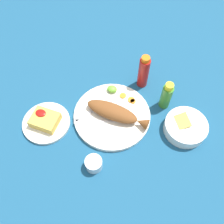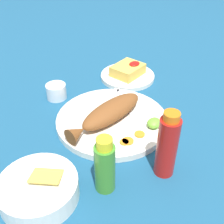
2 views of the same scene
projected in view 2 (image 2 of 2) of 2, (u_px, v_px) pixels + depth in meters
The scene contains 15 objects.
ground_plane at pixel (112, 123), 0.80m from camera, with size 4.00×4.00×0.00m, color navy.
main_plate at pixel (112, 120), 0.80m from camera, with size 0.31×0.31×0.02m, color white.
fried_fish at pixel (109, 113), 0.77m from camera, with size 0.26×0.09×0.05m.
fork_near at pixel (110, 101), 0.86m from camera, with size 0.18×0.08×0.00m.
fork_far at pixel (126, 103), 0.85m from camera, with size 0.13×0.15×0.00m.
carrot_slice_near at pixel (128, 141), 0.71m from camera, with size 0.03×0.03×0.00m, color orange.
carrot_slice_mid at pixel (124, 142), 0.71m from camera, with size 0.02×0.02×0.00m, color orange.
carrot_slice_far at pixel (140, 134), 0.73m from camera, with size 0.03×0.03×0.00m, color orange.
lime_wedge_main at pixel (154, 123), 0.75m from camera, with size 0.04×0.04×0.02m, color #6BB233.
hot_sauce_bottle_red at pixel (167, 146), 0.61m from camera, with size 0.05×0.05×0.17m.
hot_sauce_bottle_green at pixel (105, 166), 0.58m from camera, with size 0.04×0.04×0.14m.
salt_cup at pixel (56, 92), 0.90m from camera, with size 0.06×0.06×0.05m.
side_plate_fries at pixel (128, 76), 1.01m from camera, with size 0.19×0.19×0.01m, color white.
fries_pile at pixel (128, 70), 1.00m from camera, with size 0.11×0.09×0.04m.
guacamole_bowl at pixel (38, 188), 0.58m from camera, with size 0.17×0.17×0.06m.
Camera 2 is at (-0.49, -0.40, 0.50)m, focal length 45.00 mm.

